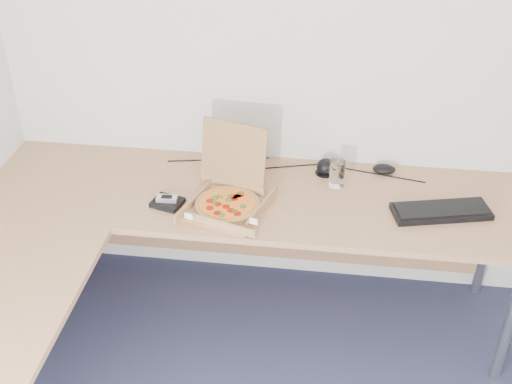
# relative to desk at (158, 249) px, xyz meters

# --- Properties ---
(room_shell) EXTENTS (3.50, 3.50, 2.50)m
(room_shell) POSITION_rel_desk_xyz_m (0.82, -0.97, 0.55)
(room_shell) COLOR silver
(room_shell) RESTS_ON ground
(desk) EXTENTS (2.50, 2.20, 0.73)m
(desk) POSITION_rel_desk_xyz_m (0.00, 0.00, 0.00)
(desk) COLOR tan
(desk) RESTS_ON ground
(pizza_box) EXTENTS (0.32, 0.38, 0.33)m
(pizza_box) POSITION_rel_desk_xyz_m (0.25, 0.31, 0.07)
(pizza_box) COLOR #AD7D4C
(pizza_box) RESTS_ON desk
(drinking_glass) EXTENTS (0.07, 0.07, 0.13)m
(drinking_glass) POSITION_rel_desk_xyz_m (0.73, 0.55, 0.09)
(drinking_glass) COLOR white
(drinking_glass) RESTS_ON desk
(keyboard) EXTENTS (0.45, 0.25, 0.03)m
(keyboard) POSITION_rel_desk_xyz_m (1.19, 0.37, 0.04)
(keyboard) COLOR black
(keyboard) RESTS_ON desk
(mouse) EXTENTS (0.13, 0.10, 0.04)m
(mouse) POSITION_rel_desk_xyz_m (0.95, 0.70, 0.05)
(mouse) COLOR black
(mouse) RESTS_ON desk
(wallet) EXTENTS (0.16, 0.14, 0.02)m
(wallet) POSITION_rel_desk_xyz_m (-0.03, 0.29, 0.04)
(wallet) COLOR black
(wallet) RESTS_ON desk
(phone) EXTENTS (0.10, 0.05, 0.02)m
(phone) POSITION_rel_desk_xyz_m (-0.03, 0.29, 0.06)
(phone) COLOR #B2B5BA
(phone) RESTS_ON wallet
(dome_speaker) EXTENTS (0.10, 0.10, 0.08)m
(dome_speaker) POSITION_rel_desk_xyz_m (0.67, 0.65, 0.07)
(dome_speaker) COLOR black
(dome_speaker) RESTS_ON desk
(cable_bundle) EXTENTS (0.61, 0.13, 0.01)m
(cable_bundle) POSITION_rel_desk_xyz_m (0.49, 0.69, 0.03)
(cable_bundle) COLOR black
(cable_bundle) RESTS_ON desk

